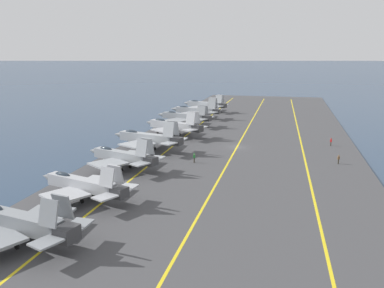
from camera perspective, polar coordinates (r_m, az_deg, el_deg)
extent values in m
plane|color=navy|center=(89.08, 6.32, -0.69)|extent=(2000.00, 2000.00, 0.00)
cube|color=#424244|center=(89.04, 6.32, -0.57)|extent=(215.64, 50.54, 0.40)
cube|color=yellow|center=(88.47, 15.29, -0.90)|extent=(194.04, 4.84, 0.01)
cube|color=yellow|center=(88.99, 6.32, -0.44)|extent=(194.08, 0.36, 0.01)
cube|color=yellow|center=(91.64, -2.33, 0.01)|extent=(194.08, 1.28, 0.01)
cube|color=gray|center=(48.40, -23.34, -9.96)|extent=(4.29, 11.84, 1.89)
cube|color=#38383A|center=(43.71, -17.13, -11.92)|extent=(2.52, 2.31, 1.61)
cube|color=gray|center=(50.60, -19.89, -9.42)|extent=(5.53, 5.24, 0.28)
cube|color=gray|center=(42.98, -19.50, -9.14)|extent=(1.31, 2.35, 2.75)
cube|color=gray|center=(44.30, -17.69, -8.35)|extent=(1.31, 2.35, 2.75)
cube|color=gray|center=(42.51, -19.79, -12.85)|extent=(3.43, 3.10, 0.20)
cube|color=gray|center=(45.58, -15.58, -10.77)|extent=(2.88, 2.31, 0.20)
cylinder|color=#B2B2B7|center=(47.43, -23.40, -12.62)|extent=(0.16, 0.16, 1.43)
cylinder|color=black|center=(47.60, -23.36, -13.07)|extent=(0.34, 0.63, 0.60)
cylinder|color=#B2B2B7|center=(49.01, -21.06, -11.58)|extent=(0.16, 0.16, 1.43)
cylinder|color=black|center=(49.18, -21.02, -12.02)|extent=(0.34, 0.63, 0.60)
cube|color=#A8AAAF|center=(59.00, -15.32, -5.44)|extent=(4.99, 11.62, 1.64)
cone|color=#5B5E60|center=(63.86, -19.60, -4.34)|extent=(2.13, 2.56, 1.55)
cube|color=#38383A|center=(54.45, -10.16, -6.71)|extent=(2.35, 2.36, 1.39)
ellipsoid|color=#232D38|center=(61.27, -17.70, -4.15)|extent=(1.69, 2.97, 0.90)
cube|color=#A8AAAF|center=(56.79, -17.38, -6.86)|extent=(6.82, 6.86, 0.28)
cube|color=#A8AAAF|center=(61.10, -12.84, -5.19)|extent=(5.19, 5.30, 0.28)
cube|color=#A8AAAF|center=(53.98, -11.86, -4.59)|extent=(1.44, 2.35, 2.58)
cube|color=#A8AAAF|center=(55.20, -10.67, -4.15)|extent=(1.44, 2.35, 2.58)
cube|color=#A8AAAF|center=(53.20, -12.11, -7.27)|extent=(3.50, 3.24, 0.20)
cube|color=#A8AAAF|center=(56.34, -9.06, -6.00)|extent=(3.05, 2.53, 0.20)
cylinder|color=#B2B2B7|center=(62.53, -18.04, -6.06)|extent=(0.16, 0.16, 1.42)
cylinder|color=black|center=(62.66, -18.02, -6.41)|extent=(0.39, 0.64, 0.60)
cylinder|color=#B2B2B7|center=(57.93, -15.22, -7.37)|extent=(0.16, 0.16, 1.42)
cylinder|color=black|center=(58.07, -15.19, -7.75)|extent=(0.39, 0.64, 0.60)
cylinder|color=#B2B2B7|center=(59.44, -13.64, -6.76)|extent=(0.16, 0.16, 1.42)
cylinder|color=black|center=(59.58, -13.62, -7.13)|extent=(0.39, 0.64, 0.60)
cube|color=#93999E|center=(72.64, -9.99, -1.64)|extent=(5.28, 11.26, 1.64)
cone|color=#5B5E60|center=(77.14, -13.62, -0.96)|extent=(2.18, 2.54, 1.56)
cube|color=#38383A|center=(68.38, -5.80, -2.41)|extent=(2.39, 2.36, 1.39)
ellipsoid|color=#232D38|center=(74.78, -11.97, -0.69)|extent=(1.76, 2.91, 0.90)
cube|color=#93999E|center=(70.07, -11.67, -2.69)|extent=(7.17, 7.04, 0.28)
cube|color=#93999E|center=(75.05, -7.97, -1.52)|extent=(5.78, 5.37, 0.28)
cube|color=#93999E|center=(67.93, -7.10, -0.57)|extent=(1.55, 2.32, 2.87)
cube|color=#93999E|center=(69.23, -6.20, -0.29)|extent=(1.55, 2.32, 2.87)
cube|color=#93999E|center=(67.00, -7.28, -2.77)|extent=(3.49, 3.24, 0.20)
cube|color=#93999E|center=(70.34, -4.98, -1.96)|extent=(3.11, 2.57, 0.20)
cylinder|color=#B2B2B7|center=(75.88, -12.31, -2.37)|extent=(0.16, 0.16, 1.57)
cylinder|color=black|center=(76.00, -12.29, -2.72)|extent=(0.40, 0.64, 0.60)
cylinder|color=#B2B2B7|center=(71.48, -9.88, -3.20)|extent=(0.16, 0.16, 1.57)
cylinder|color=black|center=(71.62, -9.86, -3.57)|extent=(0.40, 0.64, 0.60)
cylinder|color=#B2B2B7|center=(73.12, -8.67, -2.79)|extent=(0.16, 0.16, 1.57)
cylinder|color=black|center=(73.25, -8.66, -3.16)|extent=(0.40, 0.64, 0.60)
cube|color=#9EA3A8|center=(85.43, -6.44, 0.88)|extent=(4.92, 12.52, 1.79)
cone|color=#5B5E60|center=(89.67, -10.27, 1.32)|extent=(2.25, 2.72, 1.70)
cube|color=#38383A|center=(81.53, -2.14, 0.38)|extent=(2.51, 2.48, 1.52)
ellipsoid|color=#232D38|center=(87.43, -8.51, 1.66)|extent=(1.73, 3.18, 0.99)
cube|color=#9EA3A8|center=(82.30, -7.68, -0.02)|extent=(7.64, 7.50, 0.28)
cube|color=#9EA3A8|center=(88.39, -4.83, 0.93)|extent=(5.83, 5.47, 0.28)
cube|color=#9EA3A8|center=(80.92, -3.32, 2.05)|extent=(1.52, 2.52, 3.08)
cube|color=#9EA3A8|center=(82.51, -2.64, 2.27)|extent=(1.52, 2.52, 3.08)
cube|color=#9EA3A8|center=(79.86, -3.28, 0.11)|extent=(3.53, 3.32, 0.20)
cube|color=#9EA3A8|center=(83.72, -1.65, 0.71)|extent=(2.99, 2.59, 0.20)
cylinder|color=#B2B2B7|center=(88.47, -8.89, 0.01)|extent=(0.16, 0.16, 1.84)
cylinder|color=black|center=(88.61, -8.88, -0.38)|extent=(0.37, 0.64, 0.60)
cylinder|color=#B2B2B7|center=(84.11, -6.19, -0.57)|extent=(0.16, 0.16, 1.84)
cylinder|color=black|center=(84.26, -6.18, -0.98)|extent=(0.37, 0.64, 0.60)
cylinder|color=#B2B2B7|center=(86.14, -5.25, -0.23)|extent=(0.16, 0.16, 1.84)
cylinder|color=black|center=(86.28, -5.24, -0.63)|extent=(0.37, 0.64, 0.60)
cube|color=#A8AAAF|center=(99.79, -2.78, 2.63)|extent=(6.37, 12.42, 1.81)
cone|color=#5B5E60|center=(104.40, -5.98, 3.02)|extent=(2.49, 2.86, 1.72)
cube|color=#38383A|center=(95.43, 0.79, 2.17)|extent=(2.70, 2.68, 1.54)
ellipsoid|color=#232D38|center=(102.02, -4.50, 3.31)|extent=(2.07, 3.23, 1.00)
cube|color=#A8AAAF|center=(97.08, -3.78, 1.97)|extent=(7.10, 7.25, 0.28)
cube|color=#A8AAAF|center=(102.24, -1.45, 2.55)|extent=(5.50, 6.07, 0.28)
cube|color=#A8AAAF|center=(95.02, -0.21, 3.61)|extent=(1.75, 2.57, 2.99)
cube|color=#A8AAAF|center=(96.56, 0.44, 3.76)|extent=(1.75, 2.57, 2.99)
cube|color=#A8AAAF|center=(93.86, -0.26, 1.99)|extent=(3.64, 3.51, 0.20)
cube|color=#A8AAAF|center=(97.60, 1.31, 2.41)|extent=(3.23, 2.91, 0.20)
cylinder|color=#B2B2B7|center=(103.02, -4.84, 1.90)|extent=(0.16, 0.16, 1.77)
cylinder|color=black|center=(103.13, -4.83, 1.58)|extent=(0.43, 0.64, 0.60)
cylinder|color=#B2B2B7|center=(98.37, -2.63, 1.42)|extent=(0.16, 0.16, 1.77)
cylinder|color=black|center=(98.48, -2.63, 1.08)|extent=(0.43, 0.64, 0.60)
cylinder|color=#B2B2B7|center=(100.35, -1.75, 1.65)|extent=(0.16, 0.16, 1.77)
cylinder|color=black|center=(100.46, -1.75, 1.32)|extent=(0.43, 0.64, 0.60)
cube|color=gray|center=(114.26, -1.27, 3.90)|extent=(4.76, 12.58, 1.66)
cone|color=#5B5E60|center=(117.95, -4.38, 4.15)|extent=(2.12, 2.70, 1.58)
cube|color=#38383A|center=(110.86, 2.12, 3.62)|extent=(2.36, 2.45, 1.41)
ellipsoid|color=#232D38|center=(116.03, -2.92, 4.42)|extent=(1.65, 3.19, 0.91)
cube|color=gray|center=(111.14, -1.95, 3.37)|extent=(7.27, 7.32, 0.28)
cube|color=gray|center=(117.17, -0.25, 3.86)|extent=(5.37, 5.49, 0.28)
cube|color=gray|center=(110.36, 1.29, 4.71)|extent=(1.40, 2.51, 2.59)
cube|color=gray|center=(111.91, 1.69, 4.82)|extent=(1.40, 2.51, 2.59)
cube|color=gray|center=(109.11, 1.37, 3.48)|extent=(3.53, 3.33, 0.20)
cube|color=gray|center=(113.07, 2.38, 3.80)|extent=(2.98, 2.59, 0.20)
cylinder|color=#B2B2B7|center=(116.85, -3.27, 3.23)|extent=(0.16, 0.16, 1.79)
cylinder|color=black|center=(116.95, -3.26, 2.94)|extent=(0.36, 0.64, 0.60)
cylinder|color=#B2B2B7|center=(112.93, -0.98, 2.91)|extent=(0.16, 0.16, 1.79)
cylinder|color=black|center=(113.03, -0.98, 2.61)|extent=(0.36, 0.64, 0.60)
cylinder|color=#B2B2B7|center=(114.94, -0.42, 3.09)|extent=(0.16, 0.16, 1.79)
cylinder|color=black|center=(115.04, -0.42, 2.79)|extent=(0.36, 0.64, 0.60)
cube|color=#9EA3A8|center=(127.24, 0.38, 4.78)|extent=(3.56, 12.40, 1.55)
cone|color=#5B5E60|center=(130.11, -2.55, 4.95)|extent=(1.83, 2.54, 1.47)
cube|color=#38383A|center=(124.65, 3.50, 4.59)|extent=(2.08, 2.26, 1.31)
ellipsoid|color=#232D38|center=(128.60, -1.17, 5.19)|extent=(1.33, 3.09, 0.85)
cube|color=#9EA3A8|center=(124.21, -0.02, 4.35)|extent=(6.62, 6.84, 0.28)
cube|color=#9EA3A8|center=(130.11, 1.09, 4.73)|extent=(5.30, 5.69, 0.28)
cube|color=#9EA3A8|center=(124.01, 2.80, 5.71)|extent=(1.38, 2.46, 3.33)
cube|color=#9EA3A8|center=(125.53, 3.06, 5.79)|extent=(1.38, 2.46, 3.33)
cube|color=#9EA3A8|center=(122.79, 2.94, 4.47)|extent=(3.42, 3.13, 0.20)
cube|color=#9EA3A8|center=(126.85, 3.61, 4.73)|extent=(2.82, 2.35, 0.20)
cylinder|color=#B2B2B7|center=(129.27, -1.50, 4.16)|extent=(0.16, 0.16, 1.78)
cylinder|color=black|center=(129.36, -1.50, 3.90)|extent=(0.32, 0.63, 0.60)
cylinder|color=#B2B2B7|center=(126.02, 0.71, 3.94)|extent=(0.16, 0.16, 1.78)
cylinder|color=black|center=(126.11, 0.71, 3.68)|extent=(0.32, 0.63, 0.60)
cylinder|color=#B2B2B7|center=(128.01, 1.08, 4.08)|extent=(0.16, 0.16, 1.78)
cylinder|color=black|center=(128.10, 1.08, 3.82)|extent=(0.32, 0.63, 0.60)
cube|color=#9EA3A8|center=(141.64, 1.70, 5.60)|extent=(4.94, 12.28, 1.68)
cone|color=#5B5E60|center=(145.02, -0.82, 5.77)|extent=(2.16, 2.67, 1.59)
cube|color=#38383A|center=(138.47, 4.40, 5.40)|extent=(2.40, 2.44, 1.43)
ellipsoid|color=#232D38|center=(143.28, 0.37, 6.01)|extent=(1.70, 3.13, 0.92)
cube|color=#9EA3A8|center=(138.24, 1.14, 5.20)|extent=(7.65, 7.48, 0.28)
cube|color=#9EA3A8|center=(144.82, 2.53, 5.53)|extent=(5.93, 5.48, 0.28)
cube|color=#9EA3A8|center=(137.97, 3.76, 6.30)|extent=(1.45, 2.47, 2.68)
cube|color=#9EA3A8|center=(139.55, 4.07, 6.37)|extent=(1.45, 2.47, 2.68)
cube|color=#9EA3A8|center=(136.66, 3.81, 5.31)|extent=(3.53, 3.31, 0.20)
cube|color=#9EA3A8|center=(140.69, 4.60, 5.51)|extent=(3.02, 2.59, 0.20)
cylinder|color=#B2B2B7|center=(143.99, 0.08, 5.04)|extent=(0.16, 0.16, 1.72)
cylinder|color=black|center=(144.07, 0.08, 4.82)|extent=(0.37, 0.64, 0.60)
cylinder|color=#B2B2B7|center=(140.26, 1.93, 4.82)|extent=(0.16, 0.16, 1.72)
cylinder|color=black|center=(140.34, 1.93, 4.60)|extent=(0.37, 0.64, 0.60)
cylinder|color=#B2B2B7|center=(142.34, 2.36, 4.94)|extent=(0.16, 0.16, 1.72)
cylinder|color=black|center=(142.41, 2.36, 4.71)|extent=(0.37, 0.64, 0.60)
cylinder|color=#383328|center=(76.04, 0.31, -2.29)|extent=(0.24, 0.24, 0.91)
cube|color=green|center=(75.84, 0.31, -1.75)|extent=(0.29, 0.40, 0.59)
sphere|color=tan|center=(75.74, 0.31, -1.43)|extent=(0.22, 0.22, 0.22)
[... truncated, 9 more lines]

